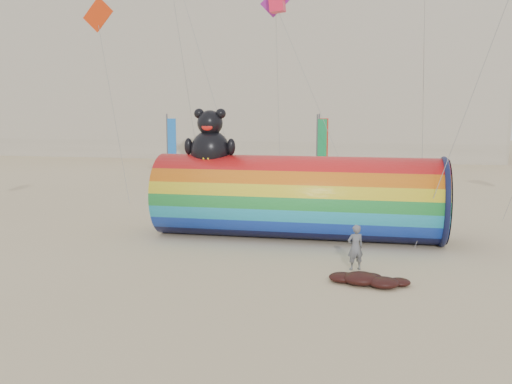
% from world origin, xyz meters
% --- Properties ---
extents(ground, '(160.00, 160.00, 0.00)m').
position_xyz_m(ground, '(0.00, 0.00, 0.00)').
color(ground, '#CCB58C').
rests_on(ground, ground).
extents(hotel_building, '(60.40, 15.40, 20.60)m').
position_xyz_m(hotel_building, '(-12.00, 45.95, 10.31)').
color(hotel_building, '#B7AD99').
rests_on(hotel_building, ground).
extents(windsock_assembly, '(12.35, 3.76, 5.69)m').
position_xyz_m(windsock_assembly, '(1.77, 4.28, 1.89)').
color(windsock_assembly, red).
rests_on(windsock_assembly, ground).
extents(kite_handler, '(0.70, 0.62, 1.63)m').
position_xyz_m(kite_handler, '(4.40, -0.24, 0.81)').
color(kite_handler, slate).
rests_on(kite_handler, ground).
extents(fabric_bundle, '(2.62, 1.35, 0.41)m').
position_xyz_m(fabric_bundle, '(4.84, -1.86, 0.17)').
color(fabric_bundle, '#3C100B').
rests_on(fabric_bundle, ground).
extents(festival_banners, '(10.21, 2.61, 5.20)m').
position_xyz_m(festival_banners, '(-1.38, 15.83, 2.64)').
color(festival_banners, '#59595E').
rests_on(festival_banners, ground).
extents(beachgoers, '(72.67, 52.57, 1.85)m').
position_xyz_m(beachgoers, '(-4.22, -1.89, 0.85)').
color(beachgoers, '#33333F').
rests_on(beachgoers, ground).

